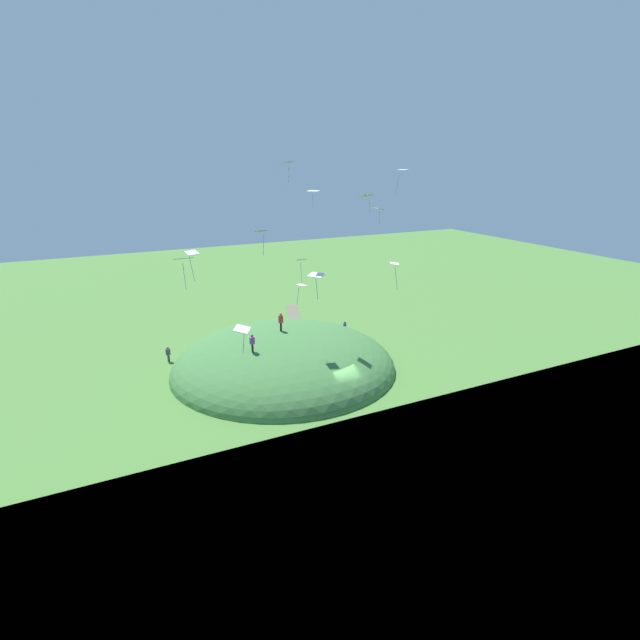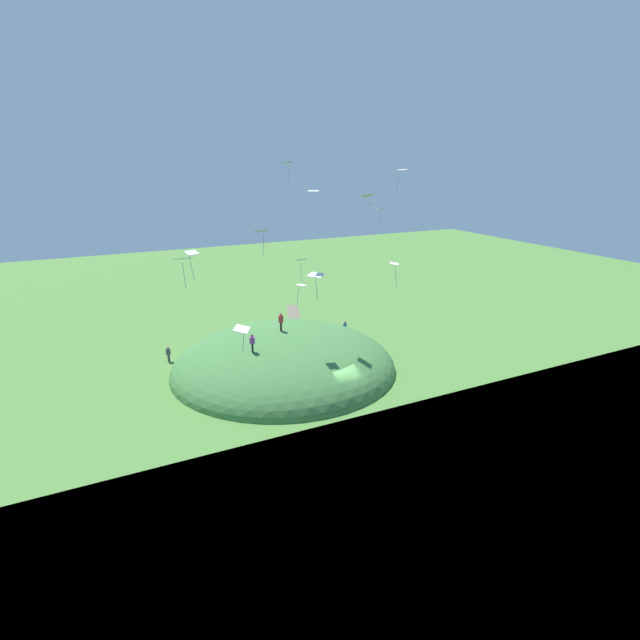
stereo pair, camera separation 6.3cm
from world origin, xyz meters
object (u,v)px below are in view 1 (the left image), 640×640
Objects in this scene: kite_10 at (316,276)px; kite_1 at (192,255)px; person_on_hilltop at (281,320)px; person_near_shore at (168,352)px; person_walking_path at (252,341)px; kite_3 at (395,265)px; kite_6 at (301,286)px; kite_4 at (242,330)px; kite_5 at (183,260)px; kite_11 at (301,261)px; kite_12 at (261,233)px; kite_0 at (402,172)px; kite_8 at (313,192)px; kite_7 at (288,164)px; person_watching_kites at (345,326)px; kite_2 at (379,210)px; kite_9 at (367,196)px.

kite_1 is at bearing 58.17° from kite_10.
person_on_hilltop is 12.30m from person_near_shore.
person_walking_path is 15.08m from kite_3.
kite_6 reaches higher than person_on_hilltop.
kite_4 is 0.91× the size of kite_10.
kite_5 is 1.15× the size of kite_10.
person_near_shore is 20.11m from kite_6.
kite_11 reaches higher than person_on_hilltop.
person_walking_path is 0.97× the size of kite_12.
kite_0 is (-18.32, -14.57, 17.71)m from person_near_shore.
person_on_hilltop is 15.79m from kite_3.
kite_8 is at bearing -66.97° from person_on_hilltop.
kite_7 reaches higher than person_on_hilltop.
kite_0 is 0.90× the size of kite_3.
kite_3 reaches higher than person_on_hilltop.
person_watching_kites is 16.36m from kite_11.
kite_8 is (-5.85, 6.73, 15.70)m from person_watching_kites.
kite_12 is (-0.65, 3.17, 4.22)m from kite_6.
person_near_shore is at bearing 0.81° from kite_1.
kite_6 is at bearing 156.10° from kite_11.
kite_6 is 0.90× the size of kite_10.
kite_5 is 17.83m from kite_8.
person_on_hilltop is 5.01m from person_walking_path.
person_walking_path is 1.23× the size of kite_7.
kite_2 is 0.66× the size of kite_10.
person_near_shore is 1.12× the size of kite_9.
person_watching_kites is 22.69m from kite_3.
kite_2 is (-1.00, -13.83, 2.42)m from kite_1.
person_watching_kites is 19.86m from person_near_shore.
person_near_shore is 21.62m from kite_8.
kite_11 is (5.51, -10.30, -2.35)m from kite_1.
kite_8 reaches higher than kite_4.
kite_6 is at bearing 85.11° from kite_2.
kite_8 is at bearing -24.38° from kite_10.
kite_2 is 8.81m from kite_11.
kite_1 is 1.09× the size of kite_3.
kite_4 is 17.52m from kite_9.
kite_9 is at bearing -12.76° from kite_3.
person_on_hilltop is 17.94m from kite_5.
person_watching_kites is at bearing -40.06° from kite_7.
kite_10 is at bearing 91.24° from kite_3.
kite_1 is 1.18× the size of kite_10.
person_walking_path is at bearing 108.75° from kite_8.
kite_9 is (9.01, -13.56, 6.48)m from kite_4.
kite_6 is at bearing 149.72° from kite_8.
kite_6 is at bearing 110.97° from kite_9.
kite_1 is at bearing 118.16° from kite_11.
kite_5 is 9.35m from kite_6.
kite_1 is 4.79m from kite_12.
kite_2 is (-10.16, -4.14, 11.08)m from person_on_hilltop.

